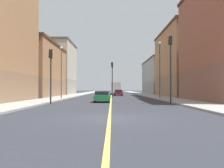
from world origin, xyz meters
TOP-DOWN VIEW (x-y plane):
  - ground_plane at (0.00, 0.00)m, footprint 400.00×400.00m
  - sidewalk_left at (8.30, 49.00)m, footprint 3.73×168.00m
  - sidewalk_right at (-8.30, 49.00)m, footprint 3.73×168.00m
  - lane_center_stripe at (0.00, 49.00)m, footprint 0.16×154.00m
  - building_left_mid at (14.32, 36.64)m, footprint 8.61×20.57m
  - building_left_far at (14.32, 60.58)m, footprint 8.61×24.54m
  - building_right_midblock at (-14.32, 34.37)m, footprint 8.61×19.55m
  - building_right_distant at (-14.32, 53.62)m, footprint 8.61×15.67m
  - traffic_light_left_near at (6.02, 12.45)m, footprint 0.40×0.32m
  - traffic_light_right_near at (-6.06, 12.45)m, footprint 0.40×0.32m
  - traffic_light_median_far at (0.16, 31.26)m, footprint 0.40×0.32m
  - street_lamp_left_near at (7.04, 23.80)m, footprint 0.36×0.36m
  - street_lamp_right_near at (-7.04, 22.97)m, footprint 0.36×0.36m
  - car_green at (-1.03, 16.23)m, footprint 1.85×4.00m
  - car_maroon at (1.51, 43.45)m, footprint 1.90×4.60m
  - car_teal at (1.34, 61.94)m, footprint 1.84×4.45m
  - box_truck at (1.08, 53.01)m, footprint 2.54×6.58m

SIDE VIEW (x-z plane):
  - ground_plane at x=0.00m, z-range 0.00..0.00m
  - lane_center_stripe at x=0.00m, z-range 0.00..0.01m
  - sidewalk_left at x=8.30m, z-range 0.00..0.15m
  - sidewalk_right at x=-8.30m, z-range 0.00..0.15m
  - car_green at x=-1.03m, z-range 0.00..1.25m
  - car_maroon at x=1.51m, z-range 0.00..1.31m
  - car_teal at x=1.34m, z-range -0.01..1.32m
  - box_truck at x=1.08m, z-range 0.11..3.21m
  - traffic_light_right_near at x=-6.06m, z-range 0.84..6.36m
  - traffic_light_median_far at x=0.16m, z-range 0.89..7.03m
  - traffic_light_left_near at x=6.02m, z-range 0.94..7.81m
  - street_lamp_right_near at x=-7.04m, z-range 0.91..8.30m
  - building_left_far at x=14.32m, z-range 0.01..9.77m
  - building_right_midblock at x=-14.32m, z-range 0.01..9.96m
  - street_lamp_left_near at x=7.04m, z-range 0.93..9.10m
  - building_left_mid at x=14.32m, z-range 0.01..13.03m
  - building_right_distant at x=-14.32m, z-range 0.01..13.57m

